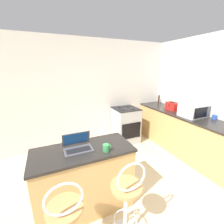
{
  "coord_description": "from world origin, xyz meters",
  "views": [
    {
      "loc": [
        -0.71,
        -0.88,
        1.93
      ],
      "look_at": [
        0.53,
        1.9,
        1.03
      ],
      "focal_mm": 24.0,
      "sensor_mm": 36.0,
      "label": 1
    }
  ],
  "objects": [
    {
      "name": "laptop",
      "position": [
        -0.41,
        0.87,
        0.98
      ],
      "size": [
        0.36,
        0.26,
        0.21
      ],
      "color": "#47474C",
      "rests_on": "breakfast_bar"
    },
    {
      "name": "mug_green",
      "position": [
        -0.1,
        0.67,
        0.97
      ],
      "size": [
        0.1,
        0.08,
        0.09
      ],
      "color": "#338447",
      "rests_on": "breakfast_bar"
    },
    {
      "name": "pepper_mill",
      "position": [
        2.31,
        2.52,
        1.05
      ],
      "size": [
        0.05,
        0.05,
        0.25
      ],
      "color": "#331E14",
      "rests_on": "counter_right"
    },
    {
      "name": "wall_back",
      "position": [
        0.0,
        2.73,
        1.3
      ],
      "size": [
        12.0,
        0.06,
        2.6
      ],
      "color": "silver",
      "rests_on": "ground_plane"
    },
    {
      "name": "mug_blue",
      "position": [
        2.36,
        0.91,
        0.97
      ],
      "size": [
        0.1,
        0.09,
        0.09
      ],
      "color": "#2D51AD",
      "rests_on": "counter_right"
    },
    {
      "name": "counter_right",
      "position": [
        2.11,
        1.1,
        0.46
      ],
      "size": [
        0.66,
        3.23,
        0.93
      ],
      "color": "tan",
      "rests_on": "ground_plane"
    },
    {
      "name": "bar_stool_far",
      "position": [
        -0.04,
        0.22,
        0.51
      ],
      "size": [
        0.4,
        0.4,
        1.07
      ],
      "color": "silver",
      "rests_on": "ground_plane"
    },
    {
      "name": "microwave",
      "position": [
        2.14,
        1.22,
        1.06
      ],
      "size": [
        0.52,
        0.4,
        0.27
      ],
      "color": "white",
      "rests_on": "counter_right"
    },
    {
      "name": "breakfast_bar",
      "position": [
        -0.36,
        0.82,
        0.46
      ],
      "size": [
        1.28,
        0.58,
        0.93
      ],
      "color": "tan",
      "rests_on": "ground_plane"
    },
    {
      "name": "toaster",
      "position": [
        2.1,
        1.79,
        1.02
      ],
      "size": [
        0.21,
        0.29,
        0.19
      ],
      "color": "red",
      "rests_on": "counter_right"
    },
    {
      "name": "stove_range",
      "position": [
        1.13,
        2.38,
        0.46
      ],
      "size": [
        0.61,
        0.61,
        0.94
      ],
      "color": "#9EA3A8",
      "rests_on": "ground_plane"
    }
  ]
}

